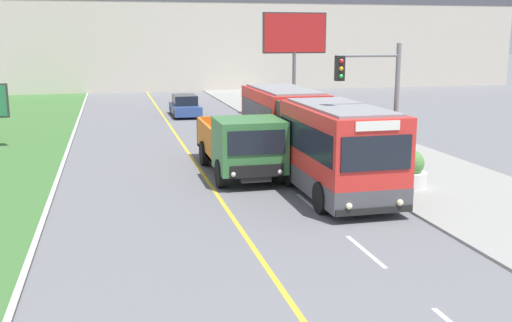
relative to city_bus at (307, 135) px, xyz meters
The scene contains 8 objects.
city_bus is the anchor object (origin of this frame).
dump_truck 2.56m from the city_bus, behind, with size 2.52×6.91×2.45m.
car_distant 19.20m from the city_bus, 97.45° to the left, with size 1.80×4.30×1.45m.
traffic_light_mast 4.20m from the city_bus, 71.67° to the right, with size 2.28×0.32×5.20m.
billboard_large 18.33m from the city_bus, 74.50° to the left, with size 4.41×0.24×6.96m.
planter_round_near 4.25m from the city_bus, 44.64° to the right, with size 1.18×1.18×1.35m.
planter_round_second 3.54m from the city_bus, 33.44° to the left, with size 1.15×1.15×1.27m.
planter_round_third 7.27m from the city_bus, 67.52° to the left, with size 1.16×1.16×1.30m.
Camera 1 is at (-3.42, -5.72, 5.44)m, focal length 42.00 mm.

